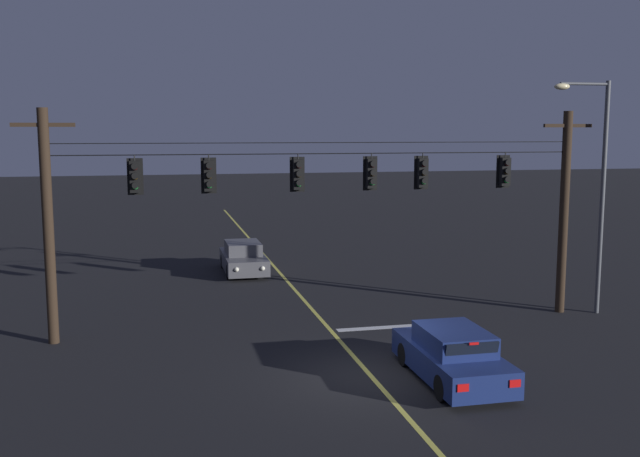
% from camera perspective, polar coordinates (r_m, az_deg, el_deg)
% --- Properties ---
extents(ground_plane, '(180.00, 180.00, 0.00)m').
position_cam_1_polar(ground_plane, '(19.44, 4.02, -11.53)').
color(ground_plane, black).
extents(lane_centre_stripe, '(0.14, 60.00, 0.01)m').
position_cam_1_polar(lane_centre_stripe, '(29.73, -2.16, -4.70)').
color(lane_centre_stripe, '#D1C64C').
rests_on(lane_centre_stripe, ground).
extents(stop_bar_paint, '(3.40, 0.36, 0.01)m').
position_cam_1_polar(stop_bar_paint, '(23.98, 5.34, -7.78)').
color(stop_bar_paint, silver).
rests_on(stop_bar_paint, ground).
extents(signal_span_assembly, '(18.90, 0.32, 7.08)m').
position_cam_1_polar(signal_span_assembly, '(23.32, 0.55, 1.05)').
color(signal_span_assembly, '#2D2116').
rests_on(signal_span_assembly, ground).
extents(traffic_light_leftmost, '(0.48, 0.41, 1.22)m').
position_cam_1_polar(traffic_light_leftmost, '(22.56, -14.43, 3.99)').
color(traffic_light_leftmost, black).
extents(traffic_light_left_inner, '(0.48, 0.41, 1.22)m').
position_cam_1_polar(traffic_light_left_inner, '(22.61, -8.77, 4.15)').
color(traffic_light_left_inner, black).
extents(traffic_light_centre, '(0.48, 0.41, 1.22)m').
position_cam_1_polar(traffic_light_centre, '(22.98, -1.74, 4.30)').
color(traffic_light_centre, black).
extents(traffic_light_right_inner, '(0.48, 0.41, 1.22)m').
position_cam_1_polar(traffic_light_right_inner, '(23.58, 4.10, 4.37)').
color(traffic_light_right_inner, black).
extents(traffic_light_rightmost, '(0.48, 0.41, 1.22)m').
position_cam_1_polar(traffic_light_rightmost, '(24.15, 8.13, 4.39)').
color(traffic_light_rightmost, black).
extents(traffic_light_far_right, '(0.48, 0.41, 1.22)m').
position_cam_1_polar(traffic_light_far_right, '(25.37, 14.44, 4.38)').
color(traffic_light_far_right, black).
extents(car_waiting_near_lane, '(1.80, 4.33, 1.39)m').
position_cam_1_polar(car_waiting_near_lane, '(19.17, 10.42, -9.89)').
color(car_waiting_near_lane, navy).
rests_on(car_waiting_near_lane, ground).
extents(car_oncoming_lead, '(1.80, 4.42, 1.39)m').
position_cam_1_polar(car_oncoming_lead, '(32.96, -6.08, -2.36)').
color(car_oncoming_lead, '#4C4C51').
rests_on(car_oncoming_lead, ground).
extents(street_lamp_corner, '(2.11, 0.30, 8.10)m').
position_cam_1_polar(street_lamp_corner, '(26.64, 20.98, 3.90)').
color(street_lamp_corner, '#4C4F54').
rests_on(street_lamp_corner, ground).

